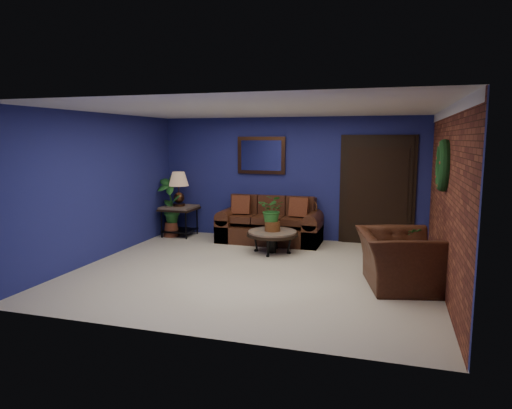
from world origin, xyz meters
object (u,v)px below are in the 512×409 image
(coffee_table, at_px, (272,234))
(table_lamp, at_px, (179,185))
(side_chair, at_px, (307,218))
(sofa, at_px, (270,227))
(armchair, at_px, (398,260))
(end_table, at_px, (179,213))

(coffee_table, distance_m, table_lamp, 2.54)
(side_chair, bearing_deg, sofa, -171.51)
(coffee_table, bearing_deg, table_lamp, 159.51)
(side_chair, relative_size, armchair, 0.75)
(sofa, relative_size, end_table, 2.89)
(sofa, height_order, coffee_table, sofa)
(table_lamp, relative_size, armchair, 0.58)
(coffee_table, bearing_deg, sofa, 107.08)
(side_chair, bearing_deg, table_lamp, -173.20)
(end_table, height_order, side_chair, side_chair)
(table_lamp, height_order, armchair, table_lamp)
(coffee_table, distance_m, armchair, 2.57)
(sofa, xyz_separation_m, side_chair, (0.73, 0.04, 0.21))
(coffee_table, height_order, armchair, armchair)
(coffee_table, height_order, side_chair, side_chair)
(table_lamp, bearing_deg, armchair, -26.49)
(end_table, height_order, armchair, armchair)
(end_table, bearing_deg, sofa, 0.77)
(sofa, xyz_separation_m, coffee_table, (0.27, -0.88, 0.04))
(end_table, relative_size, table_lamp, 1.01)
(end_table, distance_m, side_chair, 2.74)
(sofa, distance_m, armchair, 3.32)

